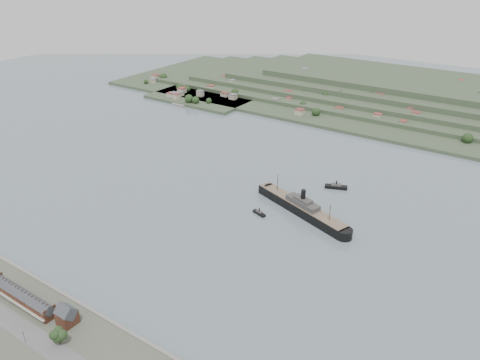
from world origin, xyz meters
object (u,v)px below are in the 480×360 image
Objects in this scene: terrace_row at (23,297)px; steamship at (298,206)px; gabled_building at (67,315)px; fig_tree at (58,335)px; tugboat at (259,213)px.

terrace_row is 0.52× the size of steamship.
fig_tree is (9.60, -13.09, 0.42)m from gabled_building.
tugboat is 1.24× the size of fig_tree.
gabled_building is at bearing -103.99° from steamship.
gabled_building reaches higher than terrace_row.
steamship is at bearing 79.36° from fig_tree.
gabled_building is 1.30× the size of fig_tree.
tugboat is (-24.57, -23.27, -3.46)m from steamship.
tugboat is at bearing -136.56° from steamship.
tugboat is (24.38, 173.14, -6.76)m from gabled_building.
terrace_row is 218.29m from steamship.
fig_tree is at bearing -53.74° from gabled_building.
steamship reaches higher than gabled_building.
terrace_row is at bearing -109.25° from tugboat.
tugboat is at bearing 70.75° from terrace_row.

